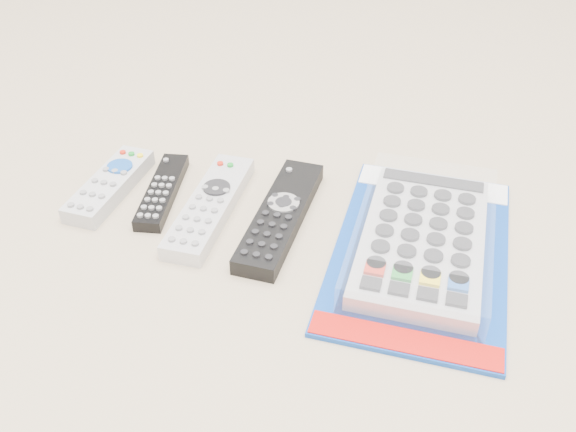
# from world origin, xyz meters

# --- Properties ---
(remote_small_grey) EXTENTS (0.08, 0.17, 0.03)m
(remote_small_grey) POSITION_xyz_m (-0.21, 0.01, 0.01)
(remote_small_grey) COLOR #A8A8AA
(remote_small_grey) RESTS_ON ground
(remote_slim_black) EXTENTS (0.04, 0.17, 0.02)m
(remote_slim_black) POSITION_xyz_m (-0.14, 0.01, 0.01)
(remote_slim_black) COLOR black
(remote_slim_black) RESTS_ON ground
(remote_silver_dvd) EXTENTS (0.08, 0.22, 0.02)m
(remote_silver_dvd) POSITION_xyz_m (-0.06, -0.02, 0.01)
(remote_silver_dvd) COLOR #BCBCC1
(remote_silver_dvd) RESTS_ON ground
(remote_large_black) EXTENTS (0.09, 0.24, 0.03)m
(remote_large_black) POSITION_xyz_m (0.03, -0.03, 0.01)
(remote_large_black) COLOR black
(remote_large_black) RESTS_ON ground
(jumbo_remote_packaged) EXTENTS (0.25, 0.36, 0.05)m
(jumbo_remote_packaged) POSITION_xyz_m (0.22, -0.05, 0.02)
(jumbo_remote_packaged) COLOR #0D3B98
(jumbo_remote_packaged) RESTS_ON ground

